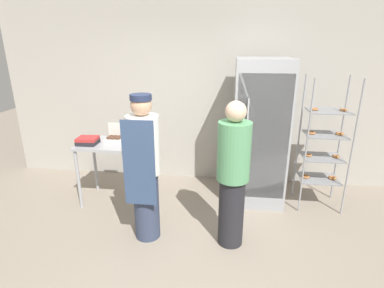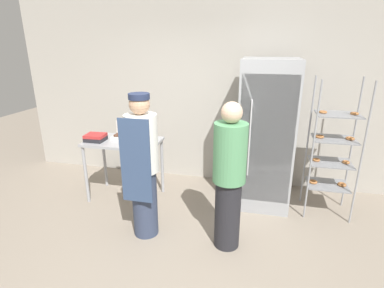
{
  "view_description": "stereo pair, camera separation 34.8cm",
  "coord_description": "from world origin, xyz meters",
  "px_view_note": "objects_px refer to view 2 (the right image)",
  "views": [
    {
      "loc": [
        0.42,
        -2.53,
        2.16
      ],
      "look_at": [
        0.01,
        0.75,
        1.05
      ],
      "focal_mm": 28.0,
      "sensor_mm": 36.0,
      "label": 1
    },
    {
      "loc": [
        0.76,
        -2.47,
        2.16
      ],
      "look_at": [
        0.01,
        0.75,
        1.05
      ],
      "focal_mm": 28.0,
      "sensor_mm": 36.0,
      "label": 2
    }
  ],
  "objects_px": {
    "blender_pitcher": "(136,133)",
    "binder_stack": "(95,137)",
    "person_baker": "(143,166)",
    "person_customer": "(229,177)",
    "baking_rack": "(333,151)",
    "donut_box": "(122,136)",
    "refrigerator": "(266,135)"
  },
  "relations": [
    {
      "from": "blender_pitcher",
      "to": "binder_stack",
      "type": "bearing_deg",
      "value": -168.68
    },
    {
      "from": "binder_stack",
      "to": "person_baker",
      "type": "xyz_separation_m",
      "value": [
        0.97,
        -0.68,
        -0.05
      ]
    },
    {
      "from": "person_customer",
      "to": "baking_rack",
      "type": "bearing_deg",
      "value": 40.04
    },
    {
      "from": "baking_rack",
      "to": "binder_stack",
      "type": "bearing_deg",
      "value": -174.07
    },
    {
      "from": "binder_stack",
      "to": "person_baker",
      "type": "bearing_deg",
      "value": -35.08
    },
    {
      "from": "baking_rack",
      "to": "blender_pitcher",
      "type": "height_order",
      "value": "baking_rack"
    },
    {
      "from": "binder_stack",
      "to": "person_customer",
      "type": "height_order",
      "value": "person_customer"
    },
    {
      "from": "person_baker",
      "to": "binder_stack",
      "type": "bearing_deg",
      "value": 144.92
    },
    {
      "from": "baking_rack",
      "to": "blender_pitcher",
      "type": "xyz_separation_m",
      "value": [
        -2.57,
        -0.21,
        0.12
      ]
    },
    {
      "from": "baking_rack",
      "to": "binder_stack",
      "type": "relative_size",
      "value": 6.46
    },
    {
      "from": "donut_box",
      "to": "binder_stack",
      "type": "distance_m",
      "value": 0.36
    },
    {
      "from": "refrigerator",
      "to": "binder_stack",
      "type": "height_order",
      "value": "refrigerator"
    },
    {
      "from": "baking_rack",
      "to": "binder_stack",
      "type": "distance_m",
      "value": 3.14
    },
    {
      "from": "refrigerator",
      "to": "baking_rack",
      "type": "xyz_separation_m",
      "value": [
        0.83,
        -0.1,
        -0.12
      ]
    },
    {
      "from": "donut_box",
      "to": "blender_pitcher",
      "type": "xyz_separation_m",
      "value": [
        0.24,
        -0.05,
        0.07
      ]
    },
    {
      "from": "refrigerator",
      "to": "baking_rack",
      "type": "height_order",
      "value": "refrigerator"
    },
    {
      "from": "baking_rack",
      "to": "blender_pitcher",
      "type": "relative_size",
      "value": 6.58
    },
    {
      "from": "baking_rack",
      "to": "person_customer",
      "type": "distance_m",
      "value": 1.56
    },
    {
      "from": "blender_pitcher",
      "to": "binder_stack",
      "type": "xyz_separation_m",
      "value": [
        -0.55,
        -0.11,
        -0.07
      ]
    },
    {
      "from": "person_baker",
      "to": "blender_pitcher",
      "type": "bearing_deg",
      "value": 117.7
    },
    {
      "from": "binder_stack",
      "to": "person_baker",
      "type": "height_order",
      "value": "person_baker"
    },
    {
      "from": "blender_pitcher",
      "to": "person_baker",
      "type": "height_order",
      "value": "person_baker"
    },
    {
      "from": "refrigerator",
      "to": "person_customer",
      "type": "bearing_deg",
      "value": -108.12
    },
    {
      "from": "person_customer",
      "to": "donut_box",
      "type": "bearing_deg",
      "value": 152.49
    },
    {
      "from": "blender_pitcher",
      "to": "person_customer",
      "type": "relative_size",
      "value": 0.17
    },
    {
      "from": "person_baker",
      "to": "baking_rack",
      "type": "bearing_deg",
      "value": 25.01
    },
    {
      "from": "blender_pitcher",
      "to": "person_customer",
      "type": "height_order",
      "value": "person_customer"
    },
    {
      "from": "baking_rack",
      "to": "person_customer",
      "type": "height_order",
      "value": "baking_rack"
    },
    {
      "from": "person_baker",
      "to": "refrigerator",
      "type": "bearing_deg",
      "value": 39.85
    },
    {
      "from": "donut_box",
      "to": "binder_stack",
      "type": "xyz_separation_m",
      "value": [
        -0.32,
        -0.16,
        0.0
      ]
    },
    {
      "from": "blender_pitcher",
      "to": "person_customer",
      "type": "xyz_separation_m",
      "value": [
        1.38,
        -0.79,
        -0.16
      ]
    },
    {
      "from": "baking_rack",
      "to": "person_customer",
      "type": "xyz_separation_m",
      "value": [
        -1.19,
        -1.0,
        -0.04
      ]
    }
  ]
}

